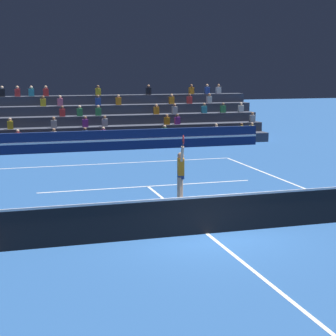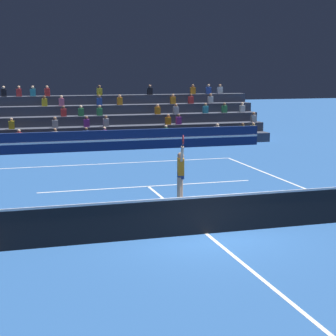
% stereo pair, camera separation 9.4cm
% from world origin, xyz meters
% --- Properties ---
extents(ground_plane, '(120.00, 120.00, 0.00)m').
position_xyz_m(ground_plane, '(0.00, 0.00, 0.00)').
color(ground_plane, '#285699').
extents(court_lines, '(11.10, 23.90, 0.01)m').
position_xyz_m(court_lines, '(0.00, 0.00, 0.00)').
color(court_lines, white).
rests_on(court_lines, ground).
extents(tennis_net, '(12.00, 0.10, 1.10)m').
position_xyz_m(tennis_net, '(0.00, 0.00, 0.54)').
color(tennis_net, black).
rests_on(tennis_net, ground).
extents(sponsor_banner_wall, '(18.00, 0.26, 1.10)m').
position_xyz_m(sponsor_banner_wall, '(0.00, 16.18, 0.55)').
color(sponsor_banner_wall, navy).
rests_on(sponsor_banner_wall, ground).
extents(bleacher_stand, '(20.57, 4.75, 3.38)m').
position_xyz_m(bleacher_stand, '(0.01, 19.98, 1.02)').
color(bleacher_stand, '#383D4C').
rests_on(bleacher_stand, ground).
extents(tennis_player, '(0.41, 1.16, 2.42)m').
position_xyz_m(tennis_player, '(0.36, 3.49, 0.99)').
color(tennis_player, tan).
rests_on(tennis_player, ground).
extents(tennis_ball, '(0.07, 0.07, 0.07)m').
position_xyz_m(tennis_ball, '(-0.90, 3.82, 0.03)').
color(tennis_ball, '#C6DB33').
rests_on(tennis_ball, ground).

